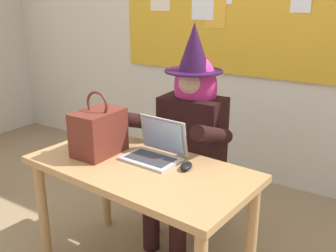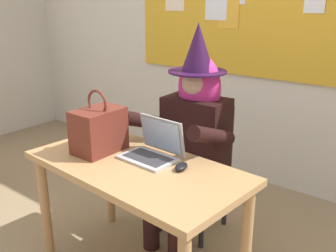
# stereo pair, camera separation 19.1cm
# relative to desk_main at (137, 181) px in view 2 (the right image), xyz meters

# --- Properties ---
(wall_back_bulletin) EXTENTS (5.86, 1.83, 3.00)m
(wall_back_bulletin) POSITION_rel_desk_main_xyz_m (-0.11, 1.65, 0.89)
(wall_back_bulletin) COLOR silver
(wall_back_bulletin) RESTS_ON ground
(desk_main) EXTENTS (1.30, 0.74, 0.72)m
(desk_main) POSITION_rel_desk_main_xyz_m (0.00, 0.00, 0.00)
(desk_main) COLOR tan
(desk_main) RESTS_ON ground
(chair_at_desk) EXTENTS (0.44, 0.44, 0.90)m
(chair_at_desk) POSITION_rel_desk_main_xyz_m (-0.02, 0.68, -0.11)
(chair_at_desk) COLOR #2D3347
(chair_at_desk) RESTS_ON ground
(person_costumed) EXTENTS (0.61, 0.66, 1.45)m
(person_costumed) POSITION_rel_desk_main_xyz_m (-0.02, 0.56, 0.18)
(person_costumed) COLOR black
(person_costumed) RESTS_ON ground
(laptop) EXTENTS (0.33, 0.27, 0.22)m
(laptop) POSITION_rel_desk_main_xyz_m (0.01, 0.13, 0.15)
(laptop) COLOR #B7B7BC
(laptop) RESTS_ON desk_main
(computer_mouse) EXTENTS (0.08, 0.11, 0.03)m
(computer_mouse) POSITION_rel_desk_main_xyz_m (0.24, 0.10, 0.12)
(computer_mouse) COLOR black
(computer_mouse) RESTS_ON desk_main
(handbag) EXTENTS (0.20, 0.30, 0.38)m
(handbag) POSITION_rel_desk_main_xyz_m (-0.30, 0.01, 0.24)
(handbag) COLOR maroon
(handbag) RESTS_ON desk_main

